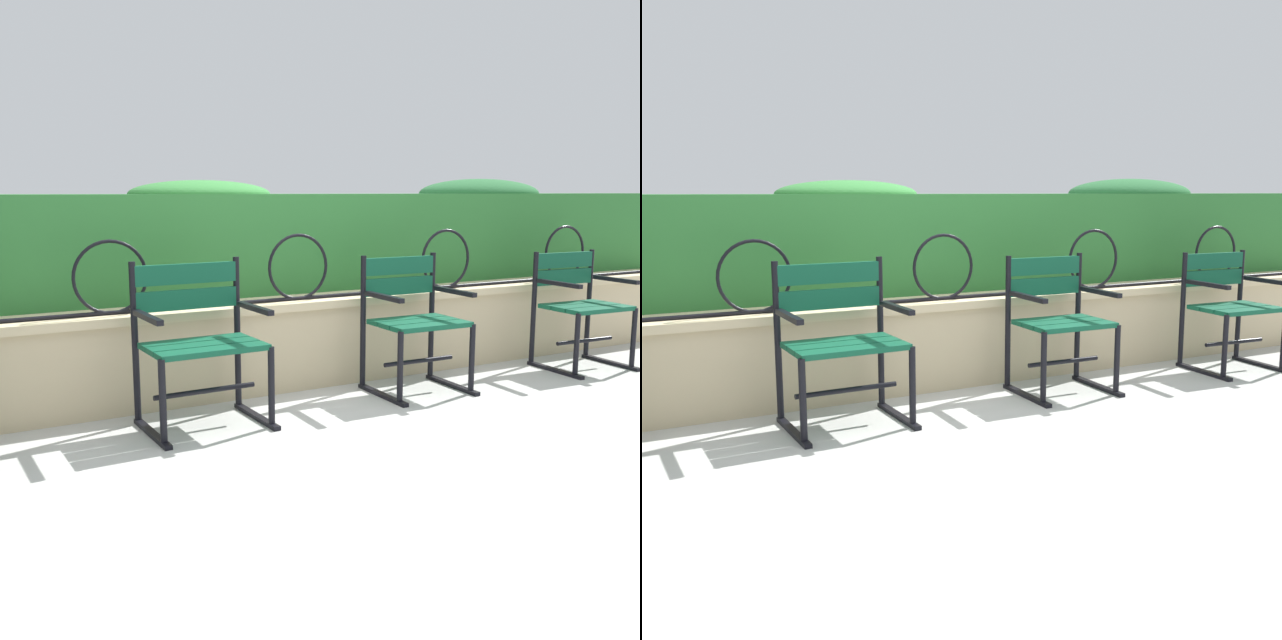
% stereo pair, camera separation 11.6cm
% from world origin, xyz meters
% --- Properties ---
extents(ground_plane, '(60.00, 60.00, 0.00)m').
position_xyz_m(ground_plane, '(0.00, 0.00, 0.00)').
color(ground_plane, '#ADADA8').
extents(stone_wall, '(8.21, 0.41, 0.57)m').
position_xyz_m(stone_wall, '(0.00, 0.80, 0.29)').
color(stone_wall, '#C6B289').
rests_on(stone_wall, ground).
extents(iron_arch_fence, '(7.65, 0.02, 0.42)m').
position_xyz_m(iron_arch_fence, '(-0.32, 0.72, 0.74)').
color(iron_arch_fence, black).
rests_on(iron_arch_fence, stone_wall).
extents(hedge_row, '(8.05, 0.60, 0.78)m').
position_xyz_m(hedge_row, '(0.03, 1.27, 0.93)').
color(hedge_row, '#2D7033').
rests_on(hedge_row, stone_wall).
extents(park_chair_centre_left, '(0.64, 0.53, 0.88)m').
position_xyz_m(park_chair_centre_left, '(-0.62, 0.30, 0.47)').
color(park_chair_centre_left, '#0F4C33').
rests_on(park_chair_centre_left, ground).
extents(park_chair_centre_right, '(0.58, 0.54, 0.85)m').
position_xyz_m(park_chair_centre_right, '(0.80, 0.32, 0.46)').
color(park_chair_centre_right, '#0F4C33').
rests_on(park_chair_centre_right, ground).
extents(park_chair_rightmost, '(0.60, 0.55, 0.82)m').
position_xyz_m(park_chair_rightmost, '(2.22, 0.27, 0.45)').
color(park_chair_rightmost, '#0F4C33').
rests_on(park_chair_rightmost, ground).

